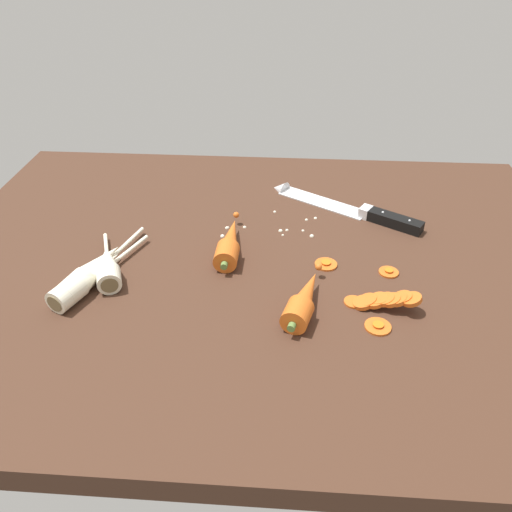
# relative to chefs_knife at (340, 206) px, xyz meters

# --- Properties ---
(ground_plane) EXTENTS (1.20, 0.90, 0.04)m
(ground_plane) POSITION_rel_chefs_knife_xyz_m (-0.16, -0.19, -0.03)
(ground_plane) COLOR #42281C
(chefs_knife) EXTENTS (0.31, 0.21, 0.04)m
(chefs_knife) POSITION_rel_chefs_knife_xyz_m (0.00, 0.00, 0.00)
(chefs_knife) COLOR silver
(chefs_knife) RESTS_ON ground_plane
(whole_carrot) EXTENTS (0.04, 0.19, 0.04)m
(whole_carrot) POSITION_rel_chefs_knife_xyz_m (-0.21, -0.18, 0.01)
(whole_carrot) COLOR #D6601E
(whole_carrot) RESTS_ON ground_plane
(whole_carrot_second) EXTENTS (0.08, 0.17, 0.04)m
(whole_carrot_second) POSITION_rel_chefs_knife_xyz_m (-0.08, -0.34, 0.01)
(whole_carrot_second) COLOR #D6601E
(whole_carrot_second) RESTS_ON ground_plane
(parsnip_front) EXTENTS (0.11, 0.23, 0.04)m
(parsnip_front) POSITION_rel_chefs_knife_xyz_m (-0.44, -0.30, 0.01)
(parsnip_front) COLOR silver
(parsnip_front) RESTS_ON ground_plane
(parsnip_mid_left) EXTENTS (0.09, 0.23, 0.04)m
(parsnip_mid_left) POSITION_rel_chefs_knife_xyz_m (-0.44, -0.28, 0.01)
(parsnip_mid_left) COLOR silver
(parsnip_mid_left) RESTS_ON ground_plane
(parsnip_mid_right) EXTENTS (0.08, 0.18, 0.04)m
(parsnip_mid_right) POSITION_rel_chefs_knife_xyz_m (-0.42, -0.27, 0.01)
(parsnip_mid_right) COLOR silver
(parsnip_mid_right) RESTS_ON ground_plane
(carrot_slice_stack) EXTENTS (0.12, 0.05, 0.04)m
(carrot_slice_stack) POSITION_rel_chefs_knife_xyz_m (0.04, -0.32, 0.01)
(carrot_slice_stack) COLOR #D6601E
(carrot_slice_stack) RESTS_ON ground_plane
(carrot_slice_stray_near) EXTENTS (0.04, 0.04, 0.01)m
(carrot_slice_stray_near) POSITION_rel_chefs_knife_xyz_m (-0.04, -0.21, -0.00)
(carrot_slice_stray_near) COLOR #D6601E
(carrot_slice_stray_near) RESTS_ON ground_plane
(carrot_slice_stray_mid) EXTENTS (0.04, 0.04, 0.01)m
(carrot_slice_stray_mid) POSITION_rel_chefs_knife_xyz_m (0.03, -0.37, -0.00)
(carrot_slice_stray_mid) COLOR #D6601E
(carrot_slice_stray_mid) RESTS_ON ground_plane
(carrot_slice_stray_far) EXTENTS (0.03, 0.03, 0.01)m
(carrot_slice_stray_far) POSITION_rel_chefs_knife_xyz_m (0.07, -0.23, -0.00)
(carrot_slice_stray_far) COLOR #D6601E
(carrot_slice_stray_far) RESTS_ON ground_plane
(mince_crumbs) EXTENTS (0.19, 0.11, 0.01)m
(mince_crumbs) POSITION_rel_chefs_knife_xyz_m (-0.14, -0.09, -0.00)
(mince_crumbs) COLOR silver
(mince_crumbs) RESTS_ON ground_plane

